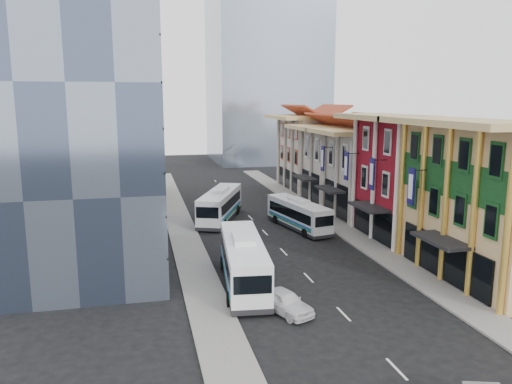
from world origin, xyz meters
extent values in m
plane|color=black|center=(0.00, 0.00, 0.00)|extent=(200.00, 200.00, 0.00)
cube|color=slate|center=(8.50, 22.00, 0.07)|extent=(3.00, 90.00, 0.15)
cube|color=slate|center=(-8.50, 22.00, 0.07)|extent=(3.00, 90.00, 0.15)
cube|color=#DCB87F|center=(14.00, 5.00, 6.00)|extent=(8.00, 14.00, 12.00)
cube|color=maroon|center=(14.00, 17.00, 6.00)|extent=(8.00, 10.00, 12.00)
cube|color=beige|center=(14.00, 26.50, 5.00)|extent=(8.00, 9.00, 10.00)
cube|color=beige|center=(14.00, 35.50, 5.00)|extent=(8.00, 9.00, 10.00)
cube|color=beige|center=(14.00, 46.00, 5.50)|extent=(8.00, 12.00, 11.00)
cube|color=#414D67|center=(-17.00, 19.00, 15.00)|extent=(12.00, 26.00, 30.00)
cube|color=gray|center=(-16.00, 42.00, 7.00)|extent=(10.00, 18.00, 14.00)
imported|color=silver|center=(-3.70, 2.14, 0.77)|extent=(3.47, 4.90, 1.54)
camera|label=1|loc=(-12.68, -27.65, 13.90)|focal=35.00mm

